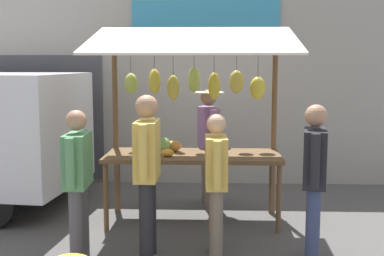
{
  "coord_description": "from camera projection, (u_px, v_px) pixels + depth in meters",
  "views": [
    {
      "loc": [
        -0.25,
        6.24,
        2.02
      ],
      "look_at": [
        0.0,
        0.3,
        1.25
      ],
      "focal_mm": 46.91,
      "sensor_mm": 36.0,
      "label": 1
    }
  ],
  "objects": [
    {
      "name": "ground_plane",
      "position": [
        193.0,
        221.0,
        6.45
      ],
      "size": [
        40.0,
        40.0,
        0.0
      ],
      "primitive_type": "plane",
      "color": "#514F4C"
    },
    {
      "name": "shopper_with_shopping_bag",
      "position": [
        78.0,
        175.0,
        5.11
      ],
      "size": [
        0.23,
        0.67,
        1.55
      ],
      "rotation": [
        0.0,
        0.0,
        -1.55
      ],
      "color": "#4C4C51",
      "rests_on": "ground"
    },
    {
      "name": "shopper_in_striped_shirt",
      "position": [
        314.0,
        173.0,
        5.01
      ],
      "size": [
        0.31,
        0.68,
        1.62
      ],
      "rotation": [
        0.0,
        0.0,
        -1.76
      ],
      "color": "navy",
      "rests_on": "ground"
    },
    {
      "name": "shopper_with_ponytail",
      "position": [
        216.0,
        176.0,
        5.19
      ],
      "size": [
        0.24,
        0.66,
        1.51
      ],
      "rotation": [
        0.0,
        0.0,
        -1.53
      ],
      "color": "#726656",
      "rests_on": "ground"
    },
    {
      "name": "shopper_in_grey_tee",
      "position": [
        147.0,
        164.0,
        5.11
      ],
      "size": [
        0.23,
        0.72,
        1.71
      ],
      "rotation": [
        0.0,
        0.0,
        -1.58
      ],
      "color": "#232328",
      "rests_on": "ground"
    },
    {
      "name": "vendor_with_sunhat",
      "position": [
        208.0,
        137.0,
        7.06
      ],
      "size": [
        0.43,
        0.69,
        1.66
      ],
      "rotation": [
        0.0,
        0.0,
        1.79
      ],
      "color": "#726656",
      "rests_on": "ground"
    },
    {
      "name": "market_stall",
      "position": [
        193.0,
        100.0,
        6.31
      ],
      "size": [
        2.5,
        1.46,
        2.5
      ],
      "color": "brown",
      "rests_on": "ground"
    },
    {
      "name": "street_backdrop",
      "position": [
        195.0,
        82.0,
        8.41
      ],
      "size": [
        9.0,
        0.3,
        3.4
      ],
      "color": "#9E998E",
      "rests_on": "ground"
    }
  ]
}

